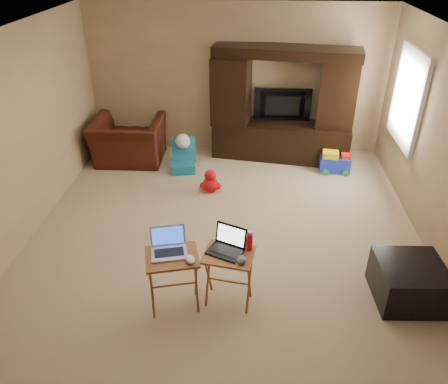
# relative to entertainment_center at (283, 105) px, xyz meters

# --- Properties ---
(floor) EXTENTS (5.50, 5.50, 0.00)m
(floor) POSITION_rel_entertainment_center_xyz_m (-0.79, -2.43, -0.94)
(floor) COLOR #C6B789
(floor) RESTS_ON ground
(ceiling) EXTENTS (5.50, 5.50, 0.00)m
(ceiling) POSITION_rel_entertainment_center_xyz_m (-0.79, -2.43, 1.56)
(ceiling) COLOR silver
(ceiling) RESTS_ON ground
(wall_back) EXTENTS (5.00, 0.00, 5.00)m
(wall_back) POSITION_rel_entertainment_center_xyz_m (-0.79, 0.32, 0.31)
(wall_back) COLOR tan
(wall_back) RESTS_ON ground
(wall_front) EXTENTS (5.00, 0.00, 5.00)m
(wall_front) POSITION_rel_entertainment_center_xyz_m (-0.79, -5.18, 0.31)
(wall_front) COLOR tan
(wall_front) RESTS_ON ground
(wall_left) EXTENTS (0.00, 5.50, 5.50)m
(wall_left) POSITION_rel_entertainment_center_xyz_m (-3.29, -2.43, 0.31)
(wall_left) COLOR tan
(wall_left) RESTS_ON ground
(window_pane) EXTENTS (0.00, 1.20, 1.20)m
(window_pane) POSITION_rel_entertainment_center_xyz_m (1.69, -0.88, 0.46)
(window_pane) COLOR white
(window_pane) RESTS_ON ground
(window_frame) EXTENTS (0.06, 1.14, 1.34)m
(window_frame) POSITION_rel_entertainment_center_xyz_m (1.67, -0.88, 0.46)
(window_frame) COLOR white
(window_frame) RESTS_ON ground
(entertainment_center) EXTENTS (2.36, 0.90, 1.88)m
(entertainment_center) POSITION_rel_entertainment_center_xyz_m (0.00, 0.00, 0.00)
(entertainment_center) COLOR black
(entertainment_center) RESTS_ON floor
(television) EXTENTS (0.96, 0.13, 0.55)m
(television) POSITION_rel_entertainment_center_xyz_m (0.00, 0.07, -0.04)
(television) COLOR black
(television) RESTS_ON entertainment_center
(recliner) EXTENTS (1.17, 1.02, 0.75)m
(recliner) POSITION_rel_entertainment_center_xyz_m (-2.57, -0.33, -0.57)
(recliner) COLOR #49190F
(recliner) RESTS_ON floor
(child_rocker) EXTENTS (0.47, 0.51, 0.53)m
(child_rocker) POSITION_rel_entertainment_center_xyz_m (-1.61, -0.62, -0.68)
(child_rocker) COLOR #165E7D
(child_rocker) RESTS_ON floor
(plush_toy) EXTENTS (0.33, 0.28, 0.37)m
(plush_toy) POSITION_rel_entertainment_center_xyz_m (-1.09, -1.28, -0.76)
(plush_toy) COLOR red
(plush_toy) RESTS_ON floor
(push_toy) EXTENTS (0.52, 0.39, 0.37)m
(push_toy) POSITION_rel_entertainment_center_xyz_m (0.87, -0.49, -0.76)
(push_toy) COLOR #1A2ED7
(push_toy) RESTS_ON floor
(ottoman) EXTENTS (0.71, 0.71, 0.43)m
(ottoman) POSITION_rel_entertainment_center_xyz_m (1.21, -3.37, -0.72)
(ottoman) COLOR black
(ottoman) RESTS_ON floor
(tray_table_left) EXTENTS (0.60, 0.52, 0.67)m
(tray_table_left) POSITION_rel_entertainment_center_xyz_m (-1.23, -3.67, -0.61)
(tray_table_left) COLOR #955C24
(tray_table_left) RESTS_ON floor
(tray_table_right) EXTENTS (0.55, 0.47, 0.64)m
(tray_table_right) POSITION_rel_entertainment_center_xyz_m (-0.68, -3.56, -0.62)
(tray_table_right) COLOR #A15E27
(tray_table_right) RESTS_ON floor
(laptop_left) EXTENTS (0.41, 0.36, 0.24)m
(laptop_left) POSITION_rel_entertainment_center_xyz_m (-1.26, -3.64, -0.15)
(laptop_left) COLOR silver
(laptop_left) RESTS_ON tray_table_left
(laptop_right) EXTENTS (0.42, 0.39, 0.24)m
(laptop_right) POSITION_rel_entertainment_center_xyz_m (-0.72, -3.54, -0.18)
(laptop_right) COLOR black
(laptop_right) RESTS_ON tray_table_right
(mouse_left) EXTENTS (0.13, 0.16, 0.06)m
(mouse_left) POSITION_rel_entertainment_center_xyz_m (-1.04, -3.74, -0.25)
(mouse_left) COLOR white
(mouse_left) RESTS_ON tray_table_left
(mouse_right) EXTENTS (0.11, 0.14, 0.05)m
(mouse_right) POSITION_rel_entertainment_center_xyz_m (-0.55, -3.68, -0.27)
(mouse_right) COLOR #3B3B40
(mouse_right) RESTS_ON tray_table_right
(water_bottle) EXTENTS (0.06, 0.06, 0.20)m
(water_bottle) POSITION_rel_entertainment_center_xyz_m (-0.48, -3.48, -0.20)
(water_bottle) COLOR red
(water_bottle) RESTS_ON tray_table_right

